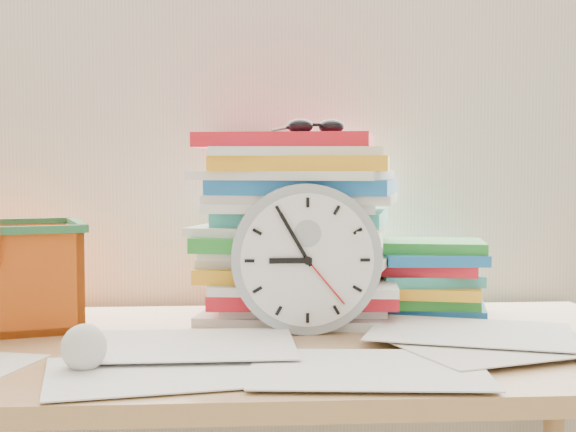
{
  "coord_description": "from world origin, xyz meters",
  "views": [
    {
      "loc": [
        -0.02,
        0.28,
        1.04
      ],
      "look_at": [
        0.07,
        1.6,
        0.96
      ],
      "focal_mm": 50.0,
      "sensor_mm": 36.0,
      "label": 1
    }
  ],
  "objects": [
    {
      "name": "curtain",
      "position": [
        0.0,
        1.98,
        1.3
      ],
      "size": [
        2.4,
        0.01,
        2.5
      ],
      "primitive_type": "cube",
      "color": "silver",
      "rests_on": "room_shell"
    },
    {
      "name": "scattered_papers",
      "position": [
        0.0,
        1.6,
        0.76
      ],
      "size": [
        1.26,
        0.42,
        0.02
      ],
      "primitive_type": null,
      "color": "white",
      "rests_on": "desk"
    },
    {
      "name": "crumpled_ball",
      "position": [
        -0.24,
        1.42,
        0.78
      ],
      "size": [
        0.07,
        0.07,
        0.07
      ],
      "primitive_type": "sphere",
      "color": "white",
      "rests_on": "desk"
    },
    {
      "name": "clock",
      "position": [
        0.1,
        1.66,
        0.88
      ],
      "size": [
        0.26,
        0.05,
        0.26
      ],
      "primitive_type": "cylinder",
      "rotation": [
        1.57,
        0.0,
        0.0
      ],
      "color": "#A0A6AB",
      "rests_on": "desk"
    },
    {
      "name": "book_stack",
      "position": [
        0.35,
        1.81,
        0.82
      ],
      "size": [
        0.27,
        0.22,
        0.15
      ],
      "primitive_type": null,
      "rotation": [
        0.0,
        0.0,
        -0.13
      ],
      "color": "white",
      "rests_on": "desk"
    },
    {
      "name": "paper_stack",
      "position": [
        0.1,
        1.82,
        0.93
      ],
      "size": [
        0.42,
        0.37,
        0.35
      ],
      "primitive_type": null,
      "rotation": [
        0.0,
        0.0,
        -0.19
      ],
      "color": "white",
      "rests_on": "desk"
    },
    {
      "name": "sunglasses",
      "position": [
        0.14,
        1.82,
        1.12
      ],
      "size": [
        0.15,
        0.14,
        0.03
      ],
      "primitive_type": null,
      "rotation": [
        0.0,
        0.0,
        0.23
      ],
      "color": "black",
      "rests_on": "paper_stack"
    },
    {
      "name": "desk",
      "position": [
        0.0,
        1.6,
        0.68
      ],
      "size": [
        1.4,
        0.7,
        0.75
      ],
      "color": "tan",
      "rests_on": "ground"
    }
  ]
}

